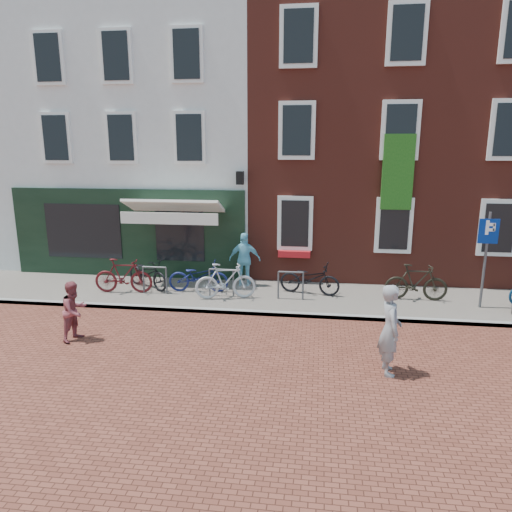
# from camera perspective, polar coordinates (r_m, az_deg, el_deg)

# --- Properties ---
(ground) EXTENTS (80.00, 80.00, 0.00)m
(ground) POSITION_cam_1_polar(r_m,az_deg,el_deg) (12.56, 1.49, -7.26)
(ground) COLOR brown
(sidewalk) EXTENTS (24.00, 3.00, 0.10)m
(sidewalk) POSITION_cam_1_polar(r_m,az_deg,el_deg) (13.90, 6.29, -5.06)
(sidewalk) COLOR slate
(sidewalk) RESTS_ON ground
(building_stucco) EXTENTS (8.00, 8.00, 9.00)m
(building_stucco) POSITION_cam_1_polar(r_m,az_deg,el_deg) (19.71, -11.09, 13.35)
(building_stucco) COLOR silver
(building_stucco) RESTS_ON ground
(building_brick_mid) EXTENTS (6.00, 8.00, 10.00)m
(building_brick_mid) POSITION_cam_1_polar(r_m,az_deg,el_deg) (18.71, 10.35, 14.93)
(building_brick_mid) COLOR maroon
(building_brick_mid) RESTS_ON ground
(building_brick_right) EXTENTS (6.00, 8.00, 10.00)m
(building_brick_right) POSITION_cam_1_polar(r_m,az_deg,el_deg) (19.88, 28.40, 13.48)
(building_brick_right) COLOR maroon
(building_brick_right) RESTS_ON ground
(parking_sign) EXTENTS (0.50, 0.07, 2.60)m
(parking_sign) POSITION_cam_1_polar(r_m,az_deg,el_deg) (13.85, 26.00, 1.10)
(parking_sign) COLOR #4C4C4F
(parking_sign) RESTS_ON sidewalk
(woman) EXTENTS (0.49, 0.70, 1.82)m
(woman) POSITION_cam_1_polar(r_m,az_deg,el_deg) (9.67, 15.82, -8.51)
(woman) COLOR gray
(woman) RESTS_ON ground
(boy) EXTENTS (0.70, 0.80, 1.39)m
(boy) POSITION_cam_1_polar(r_m,az_deg,el_deg) (11.69, -20.98, -6.16)
(boy) COLOR #914045
(boy) RESTS_ON ground
(cafe_person) EXTENTS (0.98, 0.41, 1.67)m
(cafe_person) POSITION_cam_1_polar(r_m,az_deg,el_deg) (14.66, -1.36, -0.41)
(cafe_person) COLOR #75CCE4
(cafe_person) RESTS_ON sidewalk
(bicycle_0) EXTENTS (1.84, 1.47, 0.94)m
(bicycle_0) POSITION_cam_1_polar(r_m,az_deg,el_deg) (14.87, -12.91, -2.01)
(bicycle_0) COLOR black
(bicycle_0) RESTS_ON sidewalk
(bicycle_1) EXTENTS (1.76, 0.63, 1.04)m
(bicycle_1) POSITION_cam_1_polar(r_m,az_deg,el_deg) (14.55, -15.66, -2.30)
(bicycle_1) COLOR #4C1013
(bicycle_1) RESTS_ON sidewalk
(bicycle_2) EXTENTS (1.83, 0.79, 0.94)m
(bicycle_2) POSITION_cam_1_polar(r_m,az_deg,el_deg) (14.24, -6.93, -2.44)
(bicycle_2) COLOR navy
(bicycle_2) RESTS_ON sidewalk
(bicycle_3) EXTENTS (1.79, 0.87, 1.04)m
(bicycle_3) POSITION_cam_1_polar(r_m,az_deg,el_deg) (13.50, -3.68, -3.03)
(bicycle_3) COLOR #B2B1B4
(bicycle_3) RESTS_ON sidewalk
(bicycle_4) EXTENTS (1.87, 0.97, 0.94)m
(bicycle_4) POSITION_cam_1_polar(r_m,az_deg,el_deg) (14.01, 6.47, -2.69)
(bicycle_4) COLOR black
(bicycle_4) RESTS_ON sidewalk
(bicycle_5) EXTENTS (1.73, 0.51, 1.04)m
(bicycle_5) POSITION_cam_1_polar(r_m,az_deg,el_deg) (14.11, 18.69, -3.01)
(bicycle_5) COLOR black
(bicycle_5) RESTS_ON sidewalk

